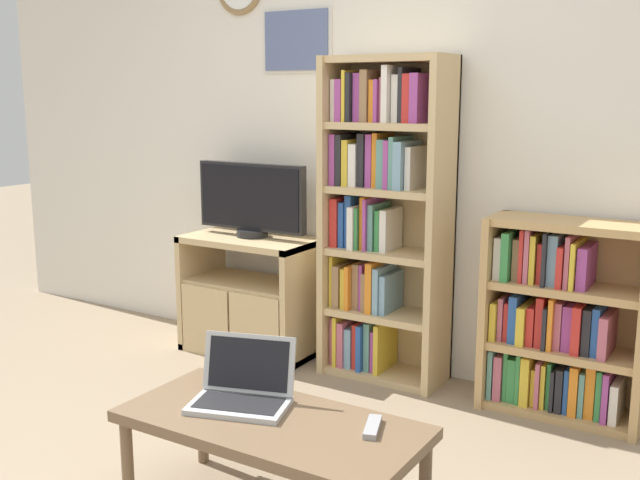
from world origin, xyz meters
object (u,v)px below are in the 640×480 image
at_px(tv_stand, 249,296).
at_px(laptop, 243,388).
at_px(coffee_table, 271,430).
at_px(remote_near_laptop, 373,427).
at_px(television, 251,200).
at_px(bookshelf_tall, 380,216).
at_px(bookshelf_short, 559,324).

relative_size(tv_stand, laptop, 1.88).
xyz_separation_m(tv_stand, coffee_table, (1.12, -1.36, 0.00)).
xyz_separation_m(tv_stand, remote_near_laptop, (1.46, -1.26, 0.05)).
relative_size(television, bookshelf_tall, 0.42).
height_order(bookshelf_tall, coffee_table, bookshelf_tall).
xyz_separation_m(coffee_table, remote_near_laptop, (0.34, 0.11, 0.05)).
bearing_deg(coffee_table, television, 128.52).
height_order(bookshelf_short, remote_near_laptop, bookshelf_short).
relative_size(bookshelf_short, coffee_table, 0.87).
height_order(tv_stand, bookshelf_tall, bookshelf_tall).
height_order(television, bookshelf_tall, bookshelf_tall).
distance_m(tv_stand, bookshelf_tall, 0.95).
bearing_deg(bookshelf_short, bookshelf_tall, -179.98).
xyz_separation_m(tv_stand, bookshelf_tall, (0.79, 0.09, 0.52)).
distance_m(tv_stand, laptop, 1.62).
bearing_deg(television, tv_stand, -92.65).
bearing_deg(bookshelf_tall, remote_near_laptop, -63.68).
distance_m(television, bookshelf_tall, 0.79).
bearing_deg(coffee_table, bookshelf_tall, 102.81).
bearing_deg(remote_near_laptop, tv_stand, 119.38).
bearing_deg(coffee_table, laptop, 160.75).
bearing_deg(bookshelf_short, tv_stand, -176.90).
relative_size(tv_stand, bookshelf_short, 0.83).
bearing_deg(bookshelf_tall, television, -176.17).
distance_m(television, laptop, 1.71).
distance_m(tv_stand, remote_near_laptop, 1.92).
distance_m(bookshelf_short, laptop, 1.60).
bearing_deg(laptop, bookshelf_tall, 79.66).
height_order(bookshelf_tall, laptop, bookshelf_tall).
xyz_separation_m(television, coffee_table, (1.12, -1.40, -0.55)).
bearing_deg(tv_stand, coffee_table, -50.62).
xyz_separation_m(laptop, remote_near_laptop, (0.50, 0.05, -0.05)).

